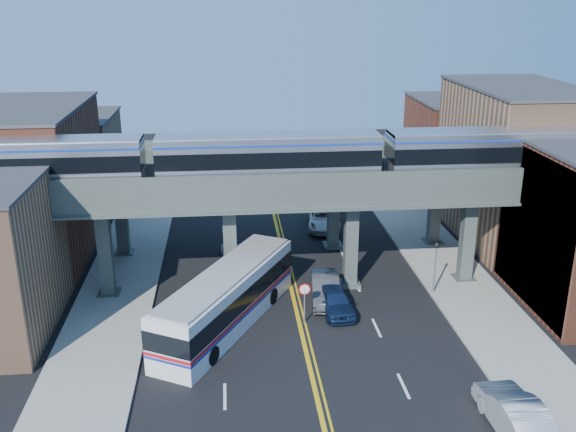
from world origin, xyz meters
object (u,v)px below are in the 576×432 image
Objects in this scene: traffic_signal at (435,263)px; transit_bus at (227,299)px; stop_sign at (305,297)px; car_lane_c at (324,218)px; car_lane_a at (335,300)px; car_lane_b at (325,289)px; car_lane_d at (324,198)px; car_parked_curb at (516,415)px; transit_train at (268,157)px.

traffic_signal is 0.32× the size of transit_bus.
stop_sign is 0.46× the size of car_lane_c.
traffic_signal reaches higher than stop_sign.
car_lane_b is (-0.35, 1.57, 0.05)m from car_lane_a.
car_lane_a is 0.88× the size of car_lane_d.
traffic_signal is at bearing -62.24° from car_lane_c.
traffic_signal is at bearing -49.54° from transit_bus.
traffic_signal reaches higher than car_lane_b.
car_lane_b is (6.31, 2.70, -0.88)m from transit_bus.
car_lane_c is at bearing -97.89° from car_lane_d.
car_lane_b is at bearing -66.48° from car_parked_curb.
car_lane_a is 15.22m from car_lane_c.
stop_sign reaches higher than car_lane_b.
transit_train is at bearing -2.08° from transit_bus.
transit_bus is (-2.86, -4.80, -7.40)m from transit_train.
stop_sign is 3.49m from car_lane_b.
transit_bus is 2.20× the size of car_lane_c.
car_lane_b is 0.92× the size of car_parked_curb.
car_parked_curb is (12.79, -11.20, -0.80)m from transit_bus.
transit_bus is at bearing -111.93° from car_lane_d.
transit_bus reaches higher than car_lane_c.
transit_bus is 6.81m from car_lane_a.
transit_train reaches higher than transit_bus.
traffic_signal is 0.90× the size of car_lane_a.
transit_train is at bearing 130.18° from car_lane_a.
transit_train is 12.78m from traffic_signal.
car_lane_c is 1.05× the size of car_parked_curb.
transit_bus is at bearing 177.50° from stop_sign.
car_lane_d is at bearing 78.52° from stop_sign.
car_lane_a is (6.66, 1.13, -0.93)m from transit_bus.
traffic_signal reaches higher than car_lane_d.
traffic_signal is 7.34m from car_lane_b.
transit_bus is 23.93m from car_lane_d.
car_lane_d is at bearing -85.21° from car_parked_curb.
car_parked_curb is at bearing -92.90° from traffic_signal.
stop_sign is at bearing -100.97° from car_lane_d.
car_lane_a is at bearing 32.86° from stop_sign.
transit_train is at bearing -59.67° from car_parked_curb.
stop_sign is at bearing -152.88° from car_lane_a.
car_parked_curb reaches higher than car_lane_a.
stop_sign is at bearing -63.75° from transit_bus.
car_lane_b is 19.61m from car_lane_d.
car_lane_d is (2.82, 19.41, -0.08)m from car_lane_b.
car_parked_curb reaches higher than car_lane_d.
traffic_signal is at bearing -76.73° from car_lane_d.
stop_sign reaches higher than car_parked_curb.
transit_train is at bearing 153.81° from car_lane_b.
car_lane_d is at bearing 102.76° from traffic_signal.
car_lane_a is at bearing -72.37° from car_lane_b.
car_lane_d is at bearing 6.31° from transit_bus.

